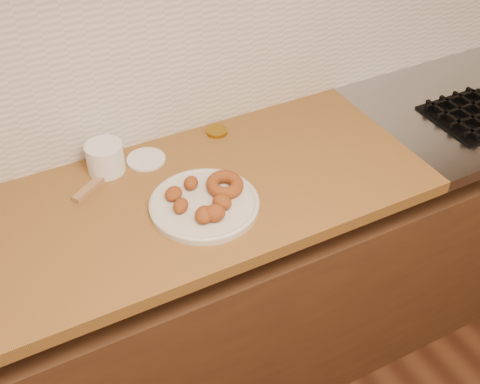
# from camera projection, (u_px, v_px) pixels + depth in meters

# --- Properties ---
(base_cabinet) EXTENTS (3.60, 0.60, 0.77)m
(base_cabinet) POSITION_uv_depth(u_px,v_px,m) (247.00, 288.00, 2.10)
(base_cabinet) COLOR #4D2E19
(base_cabinet) RESTS_ON floor
(butcher_block) EXTENTS (2.30, 0.62, 0.04)m
(butcher_block) POSITION_uv_depth(u_px,v_px,m) (27.00, 251.00, 1.55)
(butcher_block) COLOR olive
(butcher_block) RESTS_ON base_cabinet
(backsplash) EXTENTS (3.60, 0.02, 0.60)m
(backsplash) POSITION_uv_depth(u_px,v_px,m) (201.00, 38.00, 1.78)
(backsplash) COLOR beige
(backsplash) RESTS_ON wall_back
(donut_plate) EXTENTS (0.30, 0.30, 0.02)m
(donut_plate) POSITION_uv_depth(u_px,v_px,m) (204.00, 205.00, 1.65)
(donut_plate) COLOR beige
(donut_plate) RESTS_ON butcher_block
(ring_donut) EXTENTS (0.13, 0.14, 0.05)m
(ring_donut) POSITION_uv_depth(u_px,v_px,m) (225.00, 185.00, 1.67)
(ring_donut) COLOR #9E4219
(ring_donut) RESTS_ON donut_plate
(fried_dough_chunks) EXTENTS (0.17, 0.21, 0.05)m
(fried_dough_chunks) POSITION_uv_depth(u_px,v_px,m) (200.00, 204.00, 1.61)
(fried_dough_chunks) COLOR #9E4219
(fried_dough_chunks) RESTS_ON donut_plate
(plastic_tub) EXTENTS (0.14, 0.14, 0.09)m
(plastic_tub) POSITION_uv_depth(u_px,v_px,m) (105.00, 158.00, 1.75)
(plastic_tub) COLOR white
(plastic_tub) RESTS_ON butcher_block
(tub_lid) EXTENTS (0.12, 0.12, 0.01)m
(tub_lid) POSITION_uv_depth(u_px,v_px,m) (146.00, 159.00, 1.82)
(tub_lid) COLOR white
(tub_lid) RESTS_ON butcher_block
(brass_jar_lid) EXTENTS (0.08, 0.08, 0.01)m
(brass_jar_lid) POSITION_uv_depth(u_px,v_px,m) (217.00, 131.00, 1.93)
(brass_jar_lid) COLOR #A0761B
(brass_jar_lid) RESTS_ON butcher_block
(wooden_utensil) EXTENTS (0.18, 0.13, 0.02)m
(wooden_utensil) POSITION_uv_depth(u_px,v_px,m) (98.00, 181.00, 1.73)
(wooden_utensil) COLOR #967046
(wooden_utensil) RESTS_ON butcher_block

